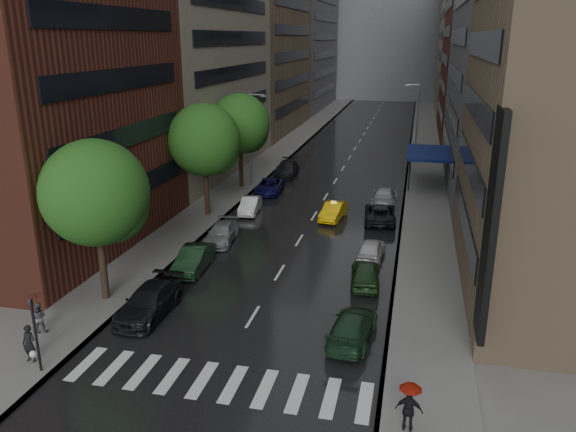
# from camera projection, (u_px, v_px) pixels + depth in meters

# --- Properties ---
(ground) EXTENTS (220.00, 220.00, 0.00)m
(ground) POSITION_uv_depth(u_px,v_px,m) (228.00, 357.00, 25.98)
(ground) COLOR gray
(ground) RESTS_ON ground
(road) EXTENTS (14.00, 140.00, 0.01)m
(road) POSITION_uv_depth(u_px,v_px,m) (353.00, 151.00, 72.38)
(road) COLOR black
(road) RESTS_ON ground
(sidewalk_left) EXTENTS (4.00, 140.00, 0.15)m
(sidewalk_left) POSITION_uv_depth(u_px,v_px,m) (285.00, 148.00, 74.28)
(sidewalk_left) COLOR gray
(sidewalk_left) RESTS_ON ground
(sidewalk_right) EXTENTS (4.00, 140.00, 0.15)m
(sidewalk_right) POSITION_uv_depth(u_px,v_px,m) (425.00, 154.00, 70.44)
(sidewalk_right) COLOR gray
(sidewalk_right) RESTS_ON ground
(crosswalk) EXTENTS (13.15, 2.80, 0.01)m
(crosswalk) POSITION_uv_depth(u_px,v_px,m) (218.00, 382.00, 24.07)
(crosswalk) COLOR silver
(crosswalk) RESTS_ON ground
(buildings_left) EXTENTS (8.00, 108.00, 38.00)m
(buildings_left) POSITION_uv_depth(u_px,v_px,m) (258.00, 23.00, 78.86)
(buildings_left) COLOR maroon
(buildings_left) RESTS_ON ground
(buildings_right) EXTENTS (8.05, 109.10, 36.00)m
(buildings_right) POSITION_uv_depth(u_px,v_px,m) (482.00, 29.00, 70.81)
(buildings_right) COLOR #937A5B
(buildings_right) RESTS_ON ground
(building_far) EXTENTS (40.00, 14.00, 32.00)m
(building_far) POSITION_uv_depth(u_px,v_px,m) (389.00, 28.00, 130.60)
(building_far) COLOR slate
(building_far) RESTS_ON ground
(tree_near) EXTENTS (5.72, 5.72, 9.12)m
(tree_near) POSITION_uv_depth(u_px,v_px,m) (95.00, 193.00, 29.70)
(tree_near) COLOR #382619
(tree_near) RESTS_ON ground
(tree_mid) EXTENTS (5.78, 5.78, 9.22)m
(tree_mid) POSITION_uv_depth(u_px,v_px,m) (204.00, 140.00, 44.52)
(tree_mid) COLOR #382619
(tree_mid) RESTS_ON ground
(tree_far) EXTENTS (5.72, 5.72, 9.12)m
(tree_far) POSITION_uv_depth(u_px,v_px,m) (240.00, 124.00, 53.20)
(tree_far) COLOR #382619
(tree_far) RESTS_ON ground
(taxi) EXTENTS (1.92, 4.27, 1.36)m
(taxi) POSITION_uv_depth(u_px,v_px,m) (333.00, 211.00, 45.39)
(taxi) COLOR yellow
(taxi) RESTS_ON ground
(parked_cars_left) EXTENTS (2.49, 37.50, 1.54)m
(parked_cars_left) POSITION_uv_depth(u_px,v_px,m) (241.00, 214.00, 44.58)
(parked_cars_left) COLOR black
(parked_cars_left) RESTS_ON ground
(parked_cars_right) EXTENTS (2.81, 29.16, 1.44)m
(parked_cars_right) POSITION_uv_depth(u_px,v_px,m) (374.00, 236.00, 39.64)
(parked_cars_right) COLOR #1A3A21
(parked_cars_right) RESTS_ON ground
(ped_bag_walker) EXTENTS (0.68, 0.48, 1.77)m
(ped_bag_walker) POSITION_uv_depth(u_px,v_px,m) (29.00, 344.00, 25.11)
(ped_bag_walker) COLOR black
(ped_bag_walker) RESTS_ON sidewalk_left
(ped_black_umbrella) EXTENTS (0.96, 0.98, 2.09)m
(ped_black_umbrella) POSITION_uv_depth(u_px,v_px,m) (37.00, 309.00, 27.51)
(ped_black_umbrella) COLOR #55545A
(ped_black_umbrella) RESTS_ON sidewalk_left
(ped_red_umbrella) EXTENTS (1.05, 0.82, 2.01)m
(ped_red_umbrella) POSITION_uv_depth(u_px,v_px,m) (410.00, 403.00, 20.57)
(ped_red_umbrella) COLOR black
(ped_red_umbrella) RESTS_ON sidewalk_right
(traffic_light) EXTENTS (0.18, 0.15, 3.45)m
(traffic_light) POSITION_uv_depth(u_px,v_px,m) (35.00, 328.00, 24.04)
(traffic_light) COLOR black
(traffic_light) RESTS_ON sidewalk_left
(street_lamp_left) EXTENTS (1.74, 0.22, 9.00)m
(street_lamp_left) POSITION_uv_depth(u_px,v_px,m) (251.00, 137.00, 53.97)
(street_lamp_left) COLOR gray
(street_lamp_left) RESTS_ON sidewalk_left
(street_lamp_right) EXTENTS (1.74, 0.22, 9.00)m
(street_lamp_right) POSITION_uv_depth(u_px,v_px,m) (417.00, 121.00, 64.60)
(street_lamp_right) COLOR gray
(street_lamp_right) RESTS_ON sidewalk_right
(awning) EXTENTS (4.00, 8.00, 3.12)m
(awning) POSITION_uv_depth(u_px,v_px,m) (427.00, 153.00, 55.59)
(awning) COLOR navy
(awning) RESTS_ON sidewalk_right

